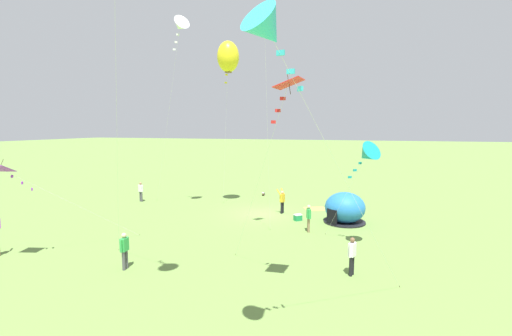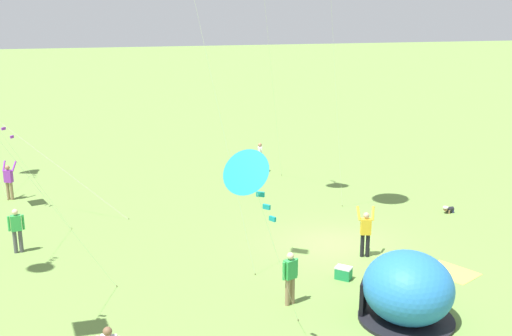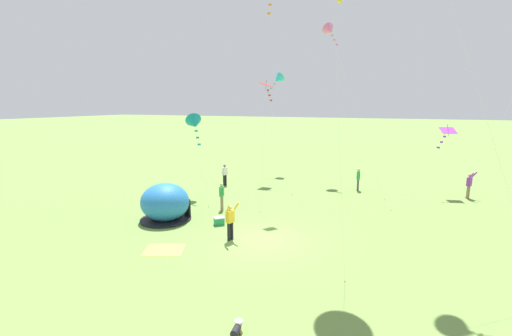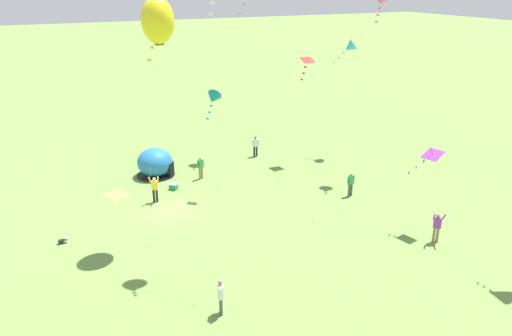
# 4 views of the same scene
# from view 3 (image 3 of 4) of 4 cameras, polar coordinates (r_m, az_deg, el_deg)

# --- Properties ---
(ground_plane) EXTENTS (300.00, 300.00, 0.00)m
(ground_plane) POSITION_cam_3_polar(r_m,az_deg,el_deg) (16.76, 1.16, -11.91)
(ground_plane) COLOR olive
(popup_tent) EXTENTS (2.81, 2.81, 2.10)m
(popup_tent) POSITION_cam_3_polar(r_m,az_deg,el_deg) (19.81, -14.89, -5.63)
(popup_tent) COLOR #2672BF
(popup_tent) RESTS_ON ground
(picnic_blanket) EXTENTS (2.07, 1.86, 0.01)m
(picnic_blanket) POSITION_cam_3_polar(r_m,az_deg,el_deg) (16.23, -15.06, -13.05)
(picnic_blanket) COLOR gold
(picnic_blanket) RESTS_ON ground
(cooler_box) EXTENTS (0.64, 0.63, 0.44)m
(cooler_box) POSITION_cam_3_polar(r_m,az_deg,el_deg) (18.74, -6.17, -8.75)
(cooler_box) COLOR #1E8C4C
(cooler_box) RESTS_ON ground
(toddler_crawling) EXTENTS (0.28, 0.55, 0.32)m
(toddler_crawling) POSITION_cam_3_polar(r_m,az_deg,el_deg) (10.68, -3.22, -25.17)
(toddler_crawling) COLOR black
(toddler_crawling) RESTS_ON ground
(person_center_field) EXTENTS (0.34, 0.57, 1.72)m
(person_center_field) POSITION_cam_3_polar(r_m,az_deg,el_deg) (21.06, -5.73, -4.45)
(person_center_field) COLOR #8C7251
(person_center_field) RESTS_ON ground
(person_strolling) EXTENTS (0.26, 0.59, 1.72)m
(person_strolling) POSITION_cam_3_polar(r_m,az_deg,el_deg) (26.72, 16.68, -1.61)
(person_strolling) COLOR #4C4C51
(person_strolling) RESTS_ON ground
(person_far_back) EXTENTS (0.61, 0.71, 1.89)m
(person_far_back) POSITION_cam_3_polar(r_m,az_deg,el_deg) (16.45, -4.31, -8.66)
(person_far_back) COLOR black
(person_far_back) RESTS_ON ground
(person_with_toddler) EXTENTS (0.35, 0.56, 1.72)m
(person_with_toddler) POSITION_cam_3_polar(r_m,az_deg,el_deg) (27.23, -5.23, -0.98)
(person_with_toddler) COLOR black
(person_with_toddler) RESTS_ON ground
(person_arms_raised) EXTENTS (0.65, 0.72, 1.89)m
(person_arms_raised) POSITION_cam_3_polar(r_m,az_deg,el_deg) (27.65, 31.99, -2.32)
(person_arms_raised) COLOR #8C7251
(person_arms_raised) RESTS_ON ground
(kite_pink) EXTENTS (6.06, 6.65, 13.04)m
(kite_pink) POSITION_cam_3_polar(r_m,az_deg,el_deg) (31.03, 12.18, 21.52)
(kite_pink) COLOR silver
(kite_pink) RESTS_ON ground
(kite_red) EXTENTS (4.05, 4.61, 8.40)m
(kite_red) POSITION_cam_3_polar(r_m,az_deg,el_deg) (28.67, 1.83, 13.28)
(kite_red) COLOR silver
(kite_red) RESTS_ON ground
(kite_purple) EXTENTS (3.89, 6.18, 5.04)m
(kite_purple) POSITION_cam_3_polar(r_m,az_deg,el_deg) (27.32, 29.16, 5.13)
(kite_purple) COLOR silver
(kite_purple) RESTS_ON ground
(kite_cyan) EXTENTS (4.50, 7.58, 9.30)m
(kite_cyan) POSITION_cam_3_polar(r_m,az_deg,el_deg) (32.83, 3.67, 14.54)
(kite_cyan) COLOR silver
(kite_cyan) RESTS_ON ground
(kite_teal) EXTENTS (3.06, 3.01, 5.81)m
(kite_teal) POSITION_cam_3_polar(r_m,az_deg,el_deg) (24.02, -10.21, 7.33)
(kite_teal) COLOR silver
(kite_teal) RESTS_ON ground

